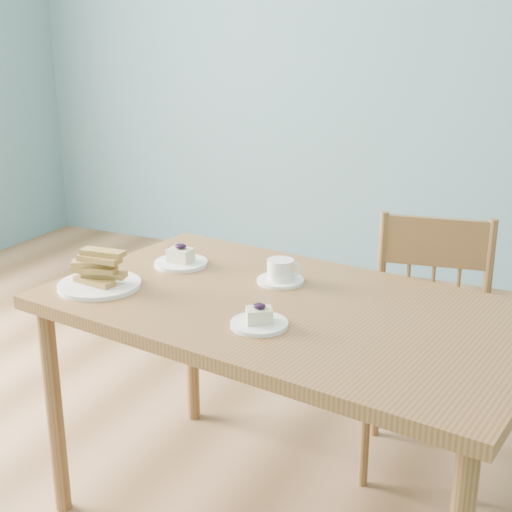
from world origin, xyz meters
TOP-DOWN VIEW (x-y plane):
  - room at (0.00, 0.00)m, footprint 5.01×5.01m
  - dining_table at (0.31, 0.13)m, footprint 1.43×0.95m
  - dining_chair at (0.59, 0.64)m, footprint 0.44×0.43m
  - cheesecake_plate_near at (0.30, -0.04)m, footprint 0.15×0.15m
  - cheesecake_plate_far at (-0.13, 0.29)m, footprint 0.17×0.17m
  - coffee_cup at (0.22, 0.28)m, footprint 0.14×0.14m
  - biscotti_plate at (-0.24, 0.02)m, footprint 0.24×0.24m

SIDE VIEW (x-z plane):
  - dining_chair at x=0.59m, z-range 0.01..0.85m
  - dining_table at x=0.31m, z-range 0.29..1.00m
  - cheesecake_plate_near at x=0.30m, z-range 0.70..0.76m
  - cheesecake_plate_far at x=-0.13m, z-range 0.70..0.77m
  - coffee_cup at x=0.22m, z-range 0.71..0.78m
  - biscotti_plate at x=-0.24m, z-range 0.70..0.81m
  - room at x=0.00m, z-range -0.01..2.71m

